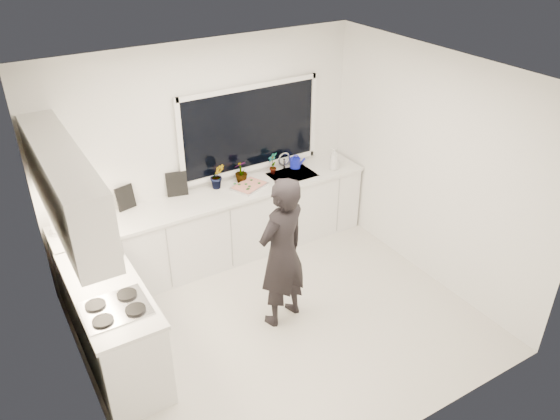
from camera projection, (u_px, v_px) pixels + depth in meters
floor at (281, 323)px, 5.97m from camera, size 4.00×3.50×0.02m
wall_back at (206, 153)px, 6.60m from camera, size 4.00×0.02×2.70m
wall_left at (68, 281)px, 4.39m from camera, size 0.02×3.50×2.70m
wall_right at (432, 169)px, 6.19m from camera, size 0.02×3.50×2.70m
ceiling at (281, 77)px, 4.61m from camera, size 4.00×3.50×0.02m
window at (250, 129)px, 6.74m from camera, size 1.80×0.02×1.00m
base_cabinets_back at (221, 228)px, 6.82m from camera, size 3.92×0.58×0.88m
base_cabinets_left at (114, 327)px, 5.25m from camera, size 0.58×1.60×0.88m
countertop_back at (219, 196)px, 6.58m from camera, size 3.94×0.62×0.04m
countertop_left at (107, 289)px, 5.02m from camera, size 0.62×1.60×0.04m
upper_cabinets at (65, 186)px, 4.76m from camera, size 0.34×2.10×0.70m
sink at (292, 178)px, 7.08m from camera, size 0.58×0.42×0.14m
faucet at (284, 161)px, 7.15m from camera, size 0.03×0.03×0.22m
stovetop at (115, 308)px, 4.74m from camera, size 0.56×0.48×0.03m
person at (282, 253)px, 5.61m from camera, size 0.71×0.56×1.71m
pizza_tray at (249, 186)px, 6.73m from camera, size 0.49×0.44×0.03m
pizza at (249, 185)px, 6.72m from camera, size 0.45×0.39×0.01m
watering_can at (295, 163)px, 7.20m from camera, size 0.18×0.18×0.13m
paper_towel_roll at (56, 223)px, 5.76m from camera, size 0.14×0.14×0.26m
knife_block at (92, 213)px, 5.97m from camera, size 0.15×0.13×0.22m
utensil_crock at (116, 249)px, 5.41m from camera, size 0.17×0.17×0.16m
picture_frame_large at (125, 198)px, 6.21m from camera, size 0.22×0.07×0.28m
picture_frame_small at (177, 184)px, 6.49m from camera, size 0.25×0.08×0.30m
herb_plants at (239, 171)px, 6.78m from camera, size 0.96×0.19×0.33m
soap_bottles at (334, 160)px, 7.12m from camera, size 0.16×0.16×0.30m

